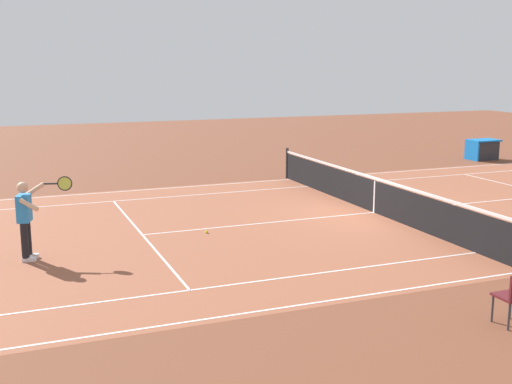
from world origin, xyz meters
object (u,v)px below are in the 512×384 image
tennis_player_near (26,216)px  tennis_ball (207,232)px  tennis_net (375,195)px  equipment_cart_tarped (483,149)px

tennis_player_near → tennis_ball: size_ratio=25.71×
tennis_net → tennis_ball: 4.96m
tennis_net → equipment_cart_tarped: bearing=-144.3°
tennis_net → equipment_cart_tarped: 11.75m
tennis_ball → tennis_net: bearing=-175.2°
tennis_ball → equipment_cart_tarped: 16.20m
tennis_net → tennis_player_near: (9.00, 1.08, 0.44)m
tennis_net → tennis_ball: tennis_net is taller
tennis_net → tennis_player_near: tennis_player_near is taller
equipment_cart_tarped → tennis_net: bearing=35.7°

